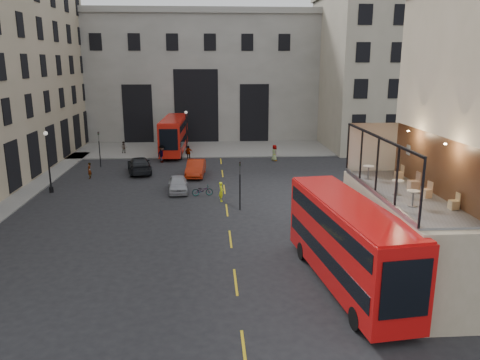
{
  "coord_description": "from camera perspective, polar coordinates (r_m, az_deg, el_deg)",
  "views": [
    {
      "loc": [
        -3.2,
        -21.99,
        11.03
      ],
      "look_at": [
        -1.16,
        9.5,
        3.0
      ],
      "focal_mm": 35.0,
      "sensor_mm": 36.0,
      "label": 1
    }
  ],
  "objects": [
    {
      "name": "ground",
      "position": [
        24.81,
        4.19,
        -12.16
      ],
      "size": [
        140.0,
        140.0,
        0.0
      ],
      "primitive_type": "plane",
      "color": "black",
      "rests_on": "ground"
    },
    {
      "name": "cafe_table_mid",
      "position": [
        24.38,
        18.66,
        -0.6
      ],
      "size": [
        0.59,
        0.59,
        0.74
      ],
      "color": "beige",
      "rests_on": "cafe_floor"
    },
    {
      "name": "cafe_chair_b",
      "position": [
        24.45,
        21.8,
        -1.44
      ],
      "size": [
        0.47,
        0.47,
        0.79
      ],
      "color": "#DDAC7F",
      "rests_on": "cafe_floor"
    },
    {
      "name": "car_b",
      "position": [
        46.41,
        -5.42,
        1.46
      ],
      "size": [
        2.01,
        4.88,
        1.57
      ],
      "primitive_type": "imported",
      "rotation": [
        0.0,
        0.0,
        -0.07
      ],
      "color": "#A4210A",
      "rests_on": "ground"
    },
    {
      "name": "bus_near",
      "position": [
        23.87,
        12.96,
        -7.12
      ],
      "size": [
        3.78,
        11.24,
        4.4
      ],
      "color": "red",
      "rests_on": "ground"
    },
    {
      "name": "cafe_floor",
      "position": [
        24.9,
        19.38,
        -1.64
      ],
      "size": [
        3.0,
        10.0,
        0.1
      ],
      "primitive_type": "cube",
      "color": "slate",
      "rests_on": "host_frontage"
    },
    {
      "name": "car_c",
      "position": [
        48.67,
        -12.17,
        1.81
      ],
      "size": [
        3.3,
        5.8,
        1.58
      ],
      "primitive_type": "imported",
      "rotation": [
        0.0,
        0.0,
        3.35
      ],
      "color": "black",
      "rests_on": "ground"
    },
    {
      "name": "gateway",
      "position": [
        70.02,
        -5.32,
        12.87
      ],
      "size": [
        35.0,
        10.6,
        18.0
      ],
      "color": "#9D9A93",
      "rests_on": "ground"
    },
    {
      "name": "bicycle",
      "position": [
        39.56,
        -4.6,
        -1.27
      ],
      "size": [
        1.81,
        0.82,
        0.92
      ],
      "primitive_type": "imported",
      "rotation": [
        0.0,
        0.0,
        1.69
      ],
      "color": "gray",
      "rests_on": "ground"
    },
    {
      "name": "building_right",
      "position": [
        66.17,
        17.28,
        13.1
      ],
      "size": [
        16.6,
        18.6,
        20.0
      ],
      "color": "#ABA08A",
      "rests_on": "ground"
    },
    {
      "name": "traffic_light_far",
      "position": [
        52.08,
        -16.8,
        4.15
      ],
      "size": [
        0.16,
        0.2,
        3.8
      ],
      "color": "black",
      "rests_on": "ground"
    },
    {
      "name": "bus_far",
      "position": [
        58.04,
        -8.07,
        5.64
      ],
      "size": [
        2.88,
        11.02,
        4.37
      ],
      "color": "red",
      "rests_on": "ground"
    },
    {
      "name": "cafe_chair_d",
      "position": [
        27.65,
        18.81,
        0.58
      ],
      "size": [
        0.41,
        0.41,
        0.81
      ],
      "color": "tan",
      "rests_on": "cafe_floor"
    },
    {
      "name": "cyclist",
      "position": [
        37.79,
        -2.3,
        -1.43
      ],
      "size": [
        0.41,
        0.6,
        1.62
      ],
      "primitive_type": "imported",
      "rotation": [
        0.0,
        0.0,
        1.61
      ],
      "color": "#E8F619",
      "rests_on": "ground"
    },
    {
      "name": "cafe_table_near",
      "position": [
        22.69,
        20.37,
        -1.83
      ],
      "size": [
        0.59,
        0.59,
        0.74
      ],
      "color": "beige",
      "rests_on": "cafe_floor"
    },
    {
      "name": "cafe_table_far",
      "position": [
        27.21,
        15.39,
        1.16
      ],
      "size": [
        0.6,
        0.6,
        0.75
      ],
      "color": "silver",
      "rests_on": "cafe_floor"
    },
    {
      "name": "pedestrian_c",
      "position": [
        54.34,
        -6.27,
        3.33
      ],
      "size": [
        0.95,
        0.44,
        1.59
      ],
      "primitive_type": "imported",
      "rotation": [
        0.0,
        0.0,
        3.19
      ],
      "color": "gray",
      "rests_on": "ground"
    },
    {
      "name": "cafe_chair_c",
      "position": [
        25.49,
        20.43,
        -0.57
      ],
      "size": [
        0.49,
        0.49,
        0.98
      ],
      "color": "tan",
      "rests_on": "cafe_floor"
    },
    {
      "name": "cafe_chair_a",
      "position": [
        23.02,
        24.63,
        -2.7
      ],
      "size": [
        0.38,
        0.38,
        0.75
      ],
      "color": "#DDB97F",
      "rests_on": "cafe_floor"
    },
    {
      "name": "pedestrian_a",
      "position": [
        58.79,
        -13.96,
        3.82
      ],
      "size": [
        0.8,
        0.64,
        1.57
      ],
      "primitive_type": "imported",
      "rotation": [
        0.0,
        0.0,
        0.06
      ],
      "color": "gray",
      "rests_on": "ground"
    },
    {
      "name": "street_lamp_b",
      "position": [
        56.73,
        -6.53,
        5.43
      ],
      "size": [
        0.36,
        0.36,
        5.33
      ],
      "color": "black",
      "rests_on": "ground"
    },
    {
      "name": "pedestrian_e",
      "position": [
        47.45,
        -17.89,
        1.09
      ],
      "size": [
        0.45,
        0.61,
        1.54
      ],
      "primitive_type": "imported",
      "rotation": [
        0.0,
        0.0,
        4.86
      ],
      "color": "gray",
      "rests_on": "ground"
    },
    {
      "name": "pedestrian_b",
      "position": [
        52.99,
        -9.48,
        3.16
      ],
      "size": [
        1.39,
        1.45,
        1.98
      ],
      "primitive_type": "imported",
      "rotation": [
        0.0,
        0.0,
        0.87
      ],
      "color": "gray",
      "rests_on": "ground"
    },
    {
      "name": "host_building_main",
      "position": [
        25.83,
        27.07,
        5.51
      ],
      "size": [
        7.26,
        11.4,
        15.1
      ],
      "color": "tan",
      "rests_on": "ground"
    },
    {
      "name": "host_frontage",
      "position": [
        25.59,
        18.95,
        -6.6
      ],
      "size": [
        3.0,
        11.0,
        4.5
      ],
      "primitive_type": "cube",
      "color": "tan",
      "rests_on": "ground"
    },
    {
      "name": "street_lamp_a",
      "position": [
        43.18,
        -22.27,
        1.66
      ],
      "size": [
        0.36,
        0.36,
        5.33
      ],
      "color": "black",
      "rests_on": "ground"
    },
    {
      "name": "car_a",
      "position": [
        40.93,
        -7.59,
        -0.49
      ],
      "size": [
        1.93,
        4.16,
        1.38
      ],
      "primitive_type": "imported",
      "rotation": [
        0.0,
        0.0,
        0.08
      ],
      "color": "#A0A1A8",
      "rests_on": "ground"
    },
    {
      "name": "pedestrian_d",
      "position": [
        53.39,
        4.21,
        3.32
      ],
      "size": [
        0.91,
        1.06,
        1.84
      ],
      "primitive_type": "imported",
      "rotation": [
        0.0,
        0.0,
        2.01
      ],
      "color": "gray",
      "rests_on": "ground"
    },
    {
      "name": "pavement_far",
      "position": [
        61.05,
        -6.3,
        3.84
      ],
      "size": [
        40.0,
        12.0,
        0.12
      ],
      "primitive_type": "cube",
      "color": "slate",
      "rests_on": "ground"
    },
    {
      "name": "traffic_light_near",
      "position": [
        35.14,
        -0.01,
        0.1
      ],
      "size": [
        0.16,
        0.2,
        3.8
      ],
      "color": "black",
      "rests_on": "ground"
    }
  ]
}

